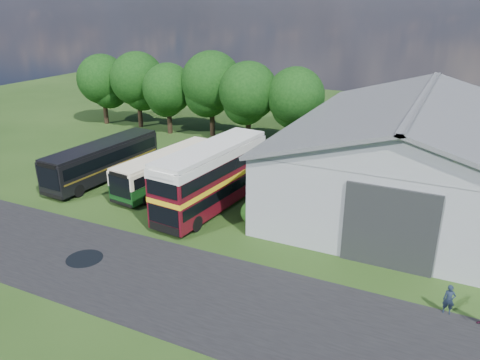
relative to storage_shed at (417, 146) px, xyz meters
The scene contains 17 objects.
ground 22.31m from the storage_shed, 133.18° to the right, with size 120.00×120.00×0.00m, color #1B3510.
asphalt_road 22.84m from the storage_shed, 122.30° to the right, with size 60.00×8.00×0.02m, color black.
puddle 25.50m from the storage_shed, 130.99° to the right, with size 2.20×2.20×0.01m, color black.
storage_shed is the anchor object (origin of this frame).
tree_far_left 38.86m from the storage_shed, 168.09° to the left, with size 6.12×6.12×8.64m.
tree_left_a 34.12m from the storage_shed, 165.53° to the left, with size 6.46×6.46×9.12m.
tree_left_b 29.01m from the storage_shed, 164.98° to the left, with size 5.78×5.78×8.16m.
tree_mid 24.71m from the storage_shed, 159.03° to the left, with size 6.80×6.80×9.60m.
tree_right_a 19.68m from the storage_shed, 156.53° to the left, with size 6.26×6.26×8.83m.
tree_right_b 15.65m from the storage_shed, 146.47° to the left, with size 5.98×5.98×8.45m.
shrub_front 14.33m from the storage_shed, 133.27° to the right, with size 1.70×1.70×1.70m, color #194714.
shrub_mid 13.02m from the storage_shed, 139.65° to the right, with size 1.60×1.60×1.60m, color #194714.
shrub_back 11.90m from the storage_shed, 147.52° to the right, with size 1.80×1.80×1.80m, color #194714.
bus_green_single 19.99m from the storage_shed, 159.72° to the right, with size 3.74×10.94×2.96m.
bus_maroon_double 16.03m from the storage_shed, 145.76° to the right, with size 3.93×11.46×4.83m.
bus_dark_single 25.98m from the storage_shed, 162.74° to the right, with size 3.34×11.72×3.19m.
visitor_a 15.92m from the storage_shed, 76.70° to the right, with size 0.57×0.38×1.57m, color #162031.
Camera 1 is at (17.73, -21.15, 14.58)m, focal length 35.00 mm.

